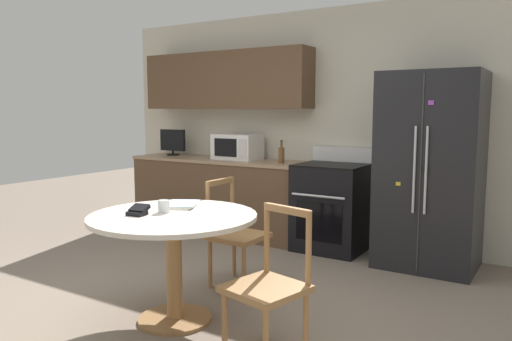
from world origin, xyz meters
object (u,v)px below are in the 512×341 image
Objects in this scene: wallet at (138,211)px; countertop_tv at (173,141)px; counter_bottle at (281,155)px; dining_chair_right at (269,287)px; microwave at (237,147)px; refrigerator at (430,171)px; candle_glass at (164,207)px; oven_range at (332,206)px; dining_chair_far at (236,235)px.

countertop_tv is at bearing 126.90° from wallet.
dining_chair_right is at bearing -62.57° from counter_bottle.
wallet is at bearing -71.03° from microwave.
refrigerator reaches higher than dining_chair_right.
candle_glass is (0.29, -2.22, -0.19)m from counter_bottle.
dining_chair_right is 6.26× the size of wallet.
oven_range is (-1.00, 0.04, -0.45)m from refrigerator.
dining_chair_right reaches higher than wallet.
candle_glass is 0.61× the size of wallet.
countertop_tv is at bearing -125.54° from dining_chair_far.
candle_glass reaches higher than wallet.
dining_chair_right is 1.26m from dining_chair_far.
oven_range is at bearing 171.73° from dining_chair_far.
countertop_tv is 2.66× the size of wallet.
oven_range is 1.20× the size of dining_chair_right.
oven_range is 1.20× the size of dining_chair_far.
counter_bottle is at bearing -175.74° from oven_range.
refrigerator reaches higher than dining_chair_far.
counter_bottle is 2.25m from candle_glass.
countertop_tv is 3.12m from wallet.
countertop_tv is 1.51× the size of counter_bottle.
dining_chair_right is 1.00m from candle_glass.
dining_chair_right is at bearing -6.53° from candle_glass.
oven_range reaches higher than dining_chair_far.
dining_chair_right is (0.62, -2.37, -0.03)m from oven_range.
refrigerator is at bearing 59.51° from candle_glass.
microwave is at bearing 0.09° from countertop_tv.
oven_range is at bearing -1.61° from countertop_tv.
dining_chair_far is (-0.25, -1.45, -0.03)m from oven_range.
refrigerator reaches higher than oven_range.
counter_bottle is at bearing 94.63° from wallet.
oven_range reaches higher than dining_chair_right.
dining_chair_far is at bearing 81.11° from wallet.
refrigerator is at bearing -1.88° from countertop_tv.
microwave reaches higher than dining_chair_far.
microwave is at bearing 177.02° from oven_range.
wallet is (0.19, -2.37, -0.20)m from counter_bottle.
dining_chair_far is (-0.86, 0.92, 0.00)m from dining_chair_right.
countertop_tv is 2.60m from dining_chair_far.
oven_range is 2.47m from wallet.
microwave is at bearing 112.17° from candle_glass.
dining_chair_right is at bearing -52.49° from microwave.
candle_glass is at bearing -67.83° from microwave.
oven_range is 2.45m from dining_chair_right.
oven_range is 2.34m from countertop_tv.
dining_chair_right is (2.88, -2.43, -0.64)m from countertop_tv.
oven_range is 2.01× the size of microwave.
refrigerator is at bearing 139.73° from dining_chair_far.
dining_chair_right reaches higher than candle_glass.
microwave is (-2.26, 0.11, 0.13)m from refrigerator.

